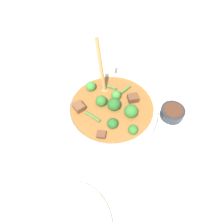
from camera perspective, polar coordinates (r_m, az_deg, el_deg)
name	(u,v)px	position (r m, az deg, el deg)	size (l,w,h in m)	color
ground_plane	(112,123)	(0.72, 0.00, -2.80)	(4.00, 4.00, 0.00)	silver
stew_bowl	(112,113)	(0.68, 0.00, -0.28)	(0.28, 0.28, 0.25)	#B2C6BC
condiment_bowl	(172,112)	(0.75, 15.50, -0.05)	(0.08, 0.08, 0.03)	#232833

